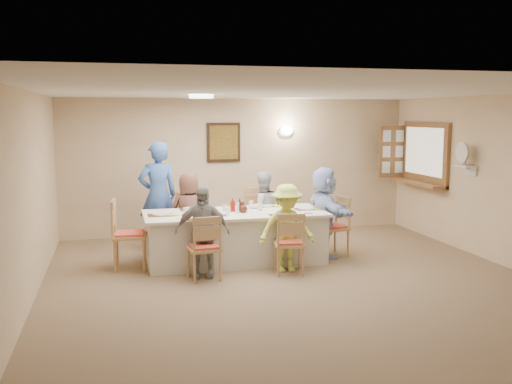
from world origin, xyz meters
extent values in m
plane|color=#806549|center=(0.00, 0.00, 0.00)|extent=(7.00, 7.00, 0.00)
plane|color=beige|center=(0.00, 3.50, 1.25)|extent=(6.50, 0.00, 6.50)
plane|color=beige|center=(0.00, -3.50, 1.25)|extent=(6.50, 0.00, 6.50)
plane|color=beige|center=(-3.25, 0.00, 1.25)|extent=(0.00, 7.00, 7.00)
plane|color=white|center=(0.00, 0.00, 2.50)|extent=(7.00, 7.00, 0.00)
cube|color=#332012|center=(-0.30, 3.47, 1.70)|extent=(0.62, 0.04, 0.72)
cube|color=black|center=(-0.30, 3.45, 1.70)|extent=(0.52, 0.02, 0.62)
ellipsoid|color=white|center=(0.90, 3.44, 1.90)|extent=(0.26, 0.09, 0.18)
cylinder|color=white|center=(-1.00, 1.50, 2.47)|extent=(0.36, 0.36, 0.05)
cube|color=brown|center=(3.21, 2.40, 1.50)|extent=(0.06, 1.50, 1.15)
cube|color=brown|center=(3.09, 2.40, 0.97)|extent=(0.30, 1.50, 0.05)
cube|color=brown|center=(2.95, 3.16, 1.50)|extent=(0.55, 0.04, 1.00)
cube|color=white|center=(3.13, 1.05, 1.40)|extent=(0.22, 0.36, 0.03)
cube|color=silver|center=(-0.53, 1.37, 0.38)|extent=(2.70, 1.14, 0.76)
imported|color=brown|center=(-1.13, 2.05, 0.65)|extent=(0.70, 0.51, 1.31)
imported|color=#B2B2C1|center=(0.07, 2.05, 0.64)|extent=(0.71, 0.59, 1.29)
imported|color=#969696|center=(-1.13, 0.69, 0.63)|extent=(0.86, 0.58, 1.27)
imported|color=#E1FE64|center=(0.07, 0.69, 0.62)|extent=(0.82, 0.49, 1.25)
imported|color=#AEC7FF|center=(0.89, 1.37, 0.71)|extent=(1.35, 0.55, 1.41)
imported|color=#3D69BE|center=(-1.58, 2.52, 0.89)|extent=(0.80, 0.65, 1.78)
cube|color=#472B19|center=(-1.13, 0.95, 0.76)|extent=(0.36, 0.27, 0.01)
cylinder|color=white|center=(-1.13, 0.95, 0.77)|extent=(0.24, 0.24, 0.02)
cube|color=yellow|center=(-0.95, 0.90, 0.77)|extent=(0.14, 0.14, 0.01)
cube|color=#472B19|center=(0.07, 0.95, 0.76)|extent=(0.35, 0.26, 0.01)
cylinder|color=white|center=(0.07, 0.95, 0.77)|extent=(0.25, 0.25, 0.02)
cube|color=yellow|center=(0.25, 0.90, 0.77)|extent=(0.15, 0.15, 0.01)
cube|color=#472B19|center=(-1.13, 1.79, 0.76)|extent=(0.36, 0.26, 0.01)
cylinder|color=white|center=(-1.13, 1.79, 0.77)|extent=(0.26, 0.26, 0.02)
cube|color=yellow|center=(-0.95, 1.74, 0.77)|extent=(0.13, 0.13, 0.01)
cube|color=#472B19|center=(0.07, 1.79, 0.76)|extent=(0.33, 0.25, 0.01)
cylinder|color=white|center=(0.07, 1.79, 0.77)|extent=(0.25, 0.25, 0.02)
cube|color=yellow|center=(0.25, 1.74, 0.77)|extent=(0.15, 0.15, 0.01)
cube|color=#472B19|center=(-1.63, 1.37, 0.76)|extent=(0.37, 0.28, 0.01)
cylinder|color=white|center=(-1.63, 1.37, 0.77)|extent=(0.25, 0.25, 0.02)
cube|color=yellow|center=(-1.45, 1.32, 0.77)|extent=(0.14, 0.14, 0.01)
cube|color=#472B19|center=(0.59, 1.37, 0.76)|extent=(0.34, 0.26, 0.01)
cylinder|color=white|center=(0.59, 1.37, 0.77)|extent=(0.26, 0.26, 0.02)
cube|color=yellow|center=(0.77, 1.32, 0.77)|extent=(0.14, 0.14, 0.01)
imported|color=white|center=(-1.32, 1.01, 0.80)|extent=(0.18, 0.18, 0.08)
imported|color=white|center=(-0.15, 1.91, 0.80)|extent=(0.09, 0.09, 0.08)
imported|color=white|center=(-0.79, 1.13, 0.79)|extent=(0.33, 0.33, 0.05)
imported|color=white|center=(-0.17, 1.66, 0.79)|extent=(0.30, 0.30, 0.06)
imported|color=#A5140E|center=(-0.56, 1.43, 0.86)|extent=(0.10, 0.10, 0.21)
imported|color=#441D12|center=(-0.44, 1.45, 0.86)|extent=(0.13, 0.13, 0.20)
imported|color=#441D12|center=(-0.42, 1.31, 0.84)|extent=(0.15, 0.15, 0.16)
cylinder|color=silver|center=(-0.68, 1.42, 0.82)|extent=(0.07, 0.07, 0.10)
camera|label=1|loc=(-2.26, -6.86, 2.22)|focal=40.00mm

